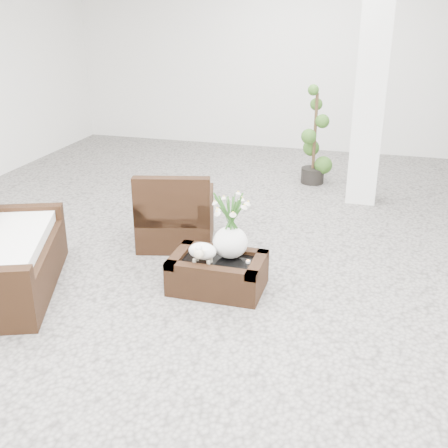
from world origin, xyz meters
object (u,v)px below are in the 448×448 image
(coffee_table, at_px, (218,274))
(armchair, at_px, (176,206))
(topiary, at_px, (315,136))
(loveseat, at_px, (7,248))

(coffee_table, distance_m, armchair, 1.29)
(armchair, xyz_separation_m, topiary, (1.23, 2.73, 0.29))
(coffee_table, xyz_separation_m, armchair, (-0.80, 0.97, 0.29))
(loveseat, distance_m, topiary, 4.90)
(armchair, relative_size, topiary, 0.60)
(coffee_table, distance_m, loveseat, 2.04)
(coffee_table, distance_m, topiary, 3.77)
(armchair, height_order, loveseat, armchair)
(armchair, xyz_separation_m, loveseat, (-1.14, -1.55, -0.00))
(topiary, bearing_deg, coffee_table, -96.75)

